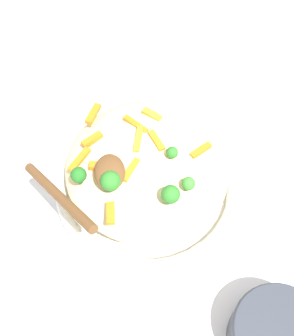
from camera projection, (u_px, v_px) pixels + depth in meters
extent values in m
plane|color=silver|center=(147.00, 193.00, 0.63)|extent=(2.40, 2.40, 0.00)
cylinder|color=white|center=(147.00, 190.00, 0.62)|extent=(0.26, 0.26, 0.02)
torus|color=white|center=(147.00, 183.00, 0.61)|extent=(0.28, 0.28, 0.02)
torus|color=black|center=(147.00, 182.00, 0.60)|extent=(0.28, 0.28, 0.00)
ellipsoid|color=beige|center=(147.00, 166.00, 0.57)|extent=(0.25, 0.24, 0.09)
cube|color=orange|center=(138.00, 139.00, 0.54)|extent=(0.04, 0.02, 0.01)
cube|color=orange|center=(79.00, 159.00, 0.53)|extent=(0.04, 0.03, 0.01)
cube|color=orange|center=(93.00, 114.00, 0.57)|extent=(0.04, 0.02, 0.01)
cube|color=orange|center=(99.00, 166.00, 0.52)|extent=(0.01, 0.03, 0.01)
cube|color=orange|center=(111.00, 213.00, 0.48)|extent=(0.03, 0.01, 0.01)
cube|color=orange|center=(201.00, 150.00, 0.54)|extent=(0.03, 0.03, 0.01)
cube|color=orange|center=(92.00, 140.00, 0.55)|extent=(0.03, 0.03, 0.01)
cube|color=orange|center=(131.00, 170.00, 0.51)|extent=(0.04, 0.03, 0.01)
cube|color=orange|center=(136.00, 125.00, 0.56)|extent=(0.04, 0.04, 0.01)
cube|color=orange|center=(156.00, 141.00, 0.54)|extent=(0.04, 0.02, 0.01)
cube|color=orange|center=(152.00, 115.00, 0.57)|extent=(0.03, 0.03, 0.01)
cylinder|color=#296820|center=(170.00, 199.00, 0.49)|extent=(0.01, 0.01, 0.01)
sphere|color=#2D7A28|center=(171.00, 194.00, 0.48)|extent=(0.02, 0.02, 0.02)
cylinder|color=#296820|center=(172.00, 156.00, 0.52)|extent=(0.01, 0.01, 0.01)
sphere|color=#2D7A28|center=(172.00, 152.00, 0.52)|extent=(0.02, 0.02, 0.02)
cylinder|color=#377928|center=(188.00, 187.00, 0.50)|extent=(0.01, 0.01, 0.00)
sphere|color=#3D8E33|center=(189.00, 183.00, 0.50)|extent=(0.02, 0.02, 0.02)
cylinder|color=#205B1C|center=(80.00, 180.00, 0.51)|extent=(0.01, 0.01, 0.01)
sphere|color=#236B23|center=(79.00, 175.00, 0.50)|extent=(0.02, 0.02, 0.02)
cylinder|color=#296820|center=(111.00, 187.00, 0.50)|extent=(0.01, 0.01, 0.01)
sphere|color=#2D7A28|center=(110.00, 181.00, 0.49)|extent=(0.03, 0.03, 0.03)
ellipsoid|color=brown|center=(110.00, 172.00, 0.50)|extent=(0.06, 0.04, 0.02)
cylinder|color=brown|center=(58.00, 195.00, 0.45)|extent=(0.13, 0.10, 0.06)
torus|color=#333842|center=(283.00, 334.00, 0.46)|extent=(0.12, 0.12, 0.01)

